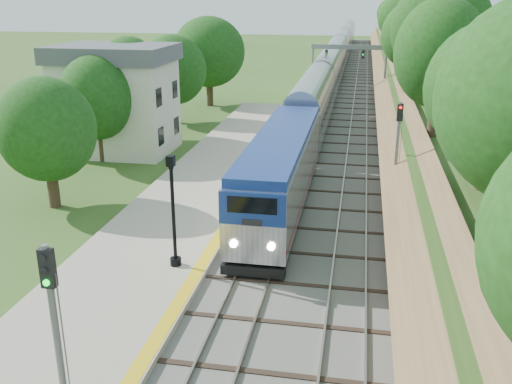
% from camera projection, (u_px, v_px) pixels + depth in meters
% --- Properties ---
extents(trackbed, '(9.50, 170.00, 0.28)m').
position_uv_depth(trackbed, '(344.00, 93.00, 69.15)').
color(trackbed, '#4C4944').
rests_on(trackbed, ground).
extents(platform, '(6.40, 68.00, 0.38)m').
position_uv_depth(platform, '(172.00, 225.00, 29.52)').
color(platform, '#A49885').
rests_on(platform, ground).
extents(yellow_stripe, '(0.55, 68.00, 0.01)m').
position_uv_depth(yellow_stripe, '(225.00, 226.00, 28.96)').
color(yellow_stripe, gold).
rests_on(yellow_stripe, platform).
extents(embankment, '(10.64, 170.00, 11.70)m').
position_uv_depth(embankment, '(416.00, 79.00, 67.10)').
color(embankment, brown).
rests_on(embankment, ground).
extents(station_building, '(8.60, 6.60, 8.00)m').
position_uv_depth(station_building, '(117.00, 98.00, 42.73)').
color(station_building, silver).
rests_on(station_building, ground).
extents(signal_gantry, '(8.40, 0.38, 6.20)m').
position_uv_depth(signal_gantry, '(349.00, 58.00, 62.85)').
color(signal_gantry, slate).
rests_on(signal_gantry, ground).
extents(trees_behind_platform, '(7.82, 53.32, 7.21)m').
position_uv_depth(trees_behind_platform, '(96.00, 120.00, 33.44)').
color(trees_behind_platform, '#332316').
rests_on(trees_behind_platform, ground).
extents(train, '(2.82, 132.57, 4.15)m').
position_uv_depth(train, '(335.00, 61.00, 83.96)').
color(train, black).
rests_on(train, trackbed).
extents(lamppost_far, '(0.49, 0.49, 4.94)m').
position_uv_depth(lamppost_far, '(174.00, 218.00, 24.09)').
color(lamppost_far, black).
rests_on(lamppost_far, platform).
extents(signal_platform, '(0.34, 0.27, 5.73)m').
position_uv_depth(signal_platform, '(56.00, 328.00, 13.82)').
color(signal_platform, slate).
rests_on(signal_platform, platform).
extents(signal_farside, '(0.32, 0.26, 5.86)m').
position_uv_depth(signal_farside, '(397.00, 143.00, 31.63)').
color(signal_farside, slate).
rests_on(signal_farside, ground).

